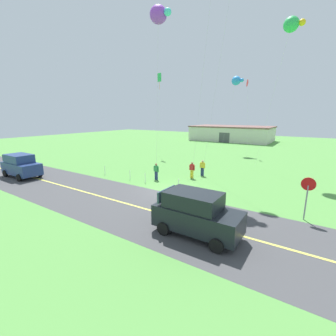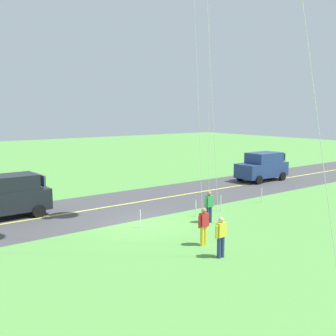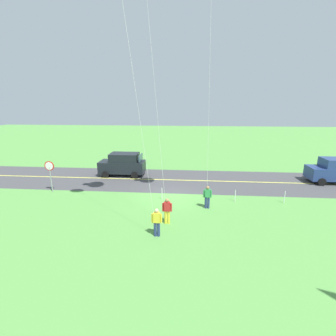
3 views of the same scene
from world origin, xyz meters
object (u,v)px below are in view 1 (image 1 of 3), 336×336
car_parked_west_far (21,165)px  warehouse_distant (232,133)px  person_child_watcher (192,169)px  kite_red_low (159,14)px  kite_cyan_top (292,24)px  kite_green_far (248,83)px  kite_orange_near (159,79)px  person_adult_companion (202,167)px  person_adult_near (156,171)px  kite_pink_drift (237,81)px  car_suv_foreground (196,213)px  stop_sign (308,190)px

car_parked_west_far → warehouse_distant: (6.43, 44.37, 0.60)m
person_child_watcher → kite_red_low: size_ratio=0.11×
person_child_watcher → kite_cyan_top: size_ratio=0.11×
kite_green_far → kite_orange_near: 13.15m
person_adult_companion → kite_green_far: 18.61m
car_parked_west_far → warehouse_distant: size_ratio=0.24×
person_adult_near → kite_red_low: bearing=-167.7°
car_parked_west_far → kite_pink_drift: kite_pink_drift is taller
kite_orange_near → kite_cyan_top: (17.26, -2.62, 3.18)m
person_adult_near → kite_red_low: (0.40, 0.09, 13.05)m
car_suv_foreground → car_parked_west_far: size_ratio=1.00×
person_adult_near → kite_cyan_top: (8.97, 9.65, 13.47)m
car_suv_foreground → person_adult_companion: bearing=113.5°
car_parked_west_far → kite_green_far: bearing=61.2°
car_suv_foreground → kite_orange_near: kite_orange_near is taller
person_adult_companion → kite_cyan_top: kite_cyan_top is taller
warehouse_distant → kite_green_far: bearing=-66.5°
car_parked_west_far → kite_pink_drift: size_ratio=0.37×
stop_sign → kite_pink_drift: kite_pink_drift is taller
person_adult_near → person_adult_companion: bearing=-128.6°
warehouse_distant → kite_orange_near: bearing=-96.5°
person_child_watcher → kite_green_far: 19.85m
person_adult_companion → warehouse_distant: (-8.34, 34.11, 0.89)m
stop_sign → kite_orange_near: size_ratio=0.21×
car_suv_foreground → kite_green_far: bearing=100.9°
car_parked_west_far → kite_cyan_top: kite_cyan_top is taller
warehouse_distant → stop_sign: bearing=-66.2°
warehouse_distant → person_child_watcher: bearing=-77.5°
stop_sign → warehouse_distant: warehouse_distant is taller
kite_pink_drift → kite_orange_near: bearing=-135.0°
car_suv_foreground → person_adult_companion: car_suv_foreground is taller
kite_red_low → warehouse_distant: size_ratio=0.80×
car_suv_foreground → kite_pink_drift: bearing=104.6°
car_suv_foreground → car_parked_west_far: (-19.55, 0.70, 0.00)m
car_parked_west_far → kite_orange_near: 21.51m
car_suv_foreground → kite_red_low: size_ratio=0.30×
car_parked_west_far → kite_cyan_top: 29.40m
car_suv_foreground → kite_orange_near: (-16.03, 19.41, 10.00)m
person_child_watcher → kite_green_far: bearing=96.5°
stop_sign → person_adult_companion: size_ratio=1.60×
person_adult_companion → kite_cyan_top: size_ratio=0.11×
car_suv_foreground → kite_cyan_top: 21.38m
car_suv_foreground → stop_sign: size_ratio=1.72×
kite_pink_drift → person_child_watcher: bearing=-83.5°
person_adult_near → kite_cyan_top: size_ratio=0.11×
person_adult_near → kite_cyan_top: bearing=-133.7°
kite_pink_drift → kite_orange_near: size_ratio=1.00×
kite_orange_near → warehouse_distant: 27.48m
person_adult_near → person_child_watcher: size_ratio=1.00×
kite_orange_near → person_adult_near: bearing=-56.0°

